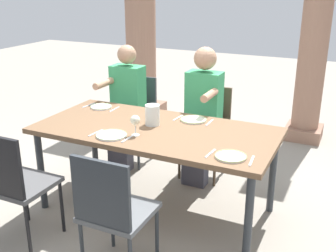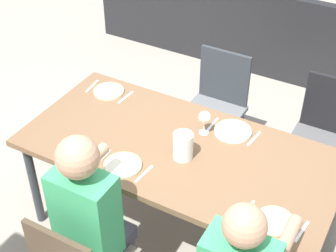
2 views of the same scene
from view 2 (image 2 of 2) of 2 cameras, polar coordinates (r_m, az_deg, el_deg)
The scene contains 20 objects.
ground_plane at distance 3.74m, azimuth 1.08°, elevation -11.56°, with size 16.00×16.00×0.00m, color gray.
dining_table at distance 3.24m, azimuth 1.23°, elevation -3.34°, with size 2.02×0.97×0.77m.
chair_west_south at distance 3.85m, azimuth 17.23°, elevation -0.69°, with size 0.44×0.44×0.95m.
chair_mid_south at distance 4.04m, azimuth 5.58°, elevation 2.79°, with size 0.44×0.44×0.93m.
diner_woman_green at distance 2.84m, azimuth -8.39°, elevation -10.56°, with size 0.35×0.50×1.35m.
patio_railing at distance 5.21m, azimuth 13.52°, elevation 9.37°, with size 4.42×0.10×0.90m, color black.
plate_0 at distance 2.80m, azimuth 11.99°, elevation -10.41°, with size 0.21×0.21×0.02m.
fork_0 at distance 2.79m, azimuth 14.91°, elevation -11.49°, with size 0.02×0.17×0.01m, color silver.
spoon_0 at distance 2.83m, azimuth 9.09°, elevation -9.48°, with size 0.02×0.17×0.01m, color silver.
plate_1 at distance 3.34m, azimuth 7.36°, elevation -0.56°, with size 0.25×0.25×0.02m.
wine_glass_1 at distance 3.24m, azimuth 4.16°, elevation 0.96°, with size 0.08×0.08×0.17m.
fork_1 at distance 3.31m, azimuth 9.73°, elevation -1.42°, with size 0.02×0.17×0.01m, color silver.
spoon_1 at distance 3.39m, azimuth 5.03°, elevation 0.13°, with size 0.02×0.17×0.01m, color silver.
plate_2 at distance 3.07m, azimuth -5.14°, elevation -4.42°, with size 0.23×0.23×0.02m.
fork_2 at distance 3.01m, azimuth -2.74°, elevation -5.45°, with size 0.02×0.17×0.01m, color silver.
spoon_2 at distance 3.14m, azimuth -7.43°, elevation -3.59°, with size 0.02×0.17×0.01m, color silver.
plate_3 at distance 3.72m, azimuth -6.72°, elevation 3.96°, with size 0.23×0.23×0.02m.
fork_3 at distance 3.65m, azimuth -4.78°, elevation 3.26°, with size 0.02×0.17×0.01m, color silver.
spoon_3 at distance 3.80m, azimuth -8.58°, elevation 4.48°, with size 0.02×0.17×0.01m, color silver.
water_pitcher at distance 3.08m, azimuth 1.71°, elevation -2.40°, with size 0.13×0.13×0.18m.
Camera 2 is at (-1.13, 2.17, 2.83)m, focal length 53.86 mm.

